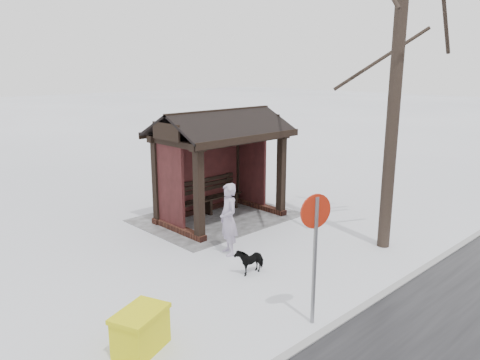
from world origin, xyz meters
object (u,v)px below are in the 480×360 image
pedestrian (228,219)px  grit_bin (141,330)px  dog (250,260)px  bus_shelter (217,143)px  road_sign (315,231)px

pedestrian → grit_bin: (3.50, 1.87, -0.50)m
dog → grit_bin: (3.15, 0.82, 0.06)m
bus_shelter → grit_bin: bearing=38.6°
pedestrian → road_sign: (0.98, 3.17, 0.80)m
bus_shelter → dog: 4.15m
dog → road_sign: (0.63, 2.12, 1.36)m
road_sign → dog: bearing=-90.3°
grit_bin → pedestrian: bearing=-173.6°
pedestrian → dog: size_ratio=2.56×
dog → pedestrian: bearing=163.4°
road_sign → bus_shelter: bearing=-99.0°
dog → bus_shelter: bearing=151.7°
road_sign → pedestrian: bearing=-91.0°
bus_shelter → pedestrian: bus_shelter is taller
pedestrian → road_sign: road_sign is taller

